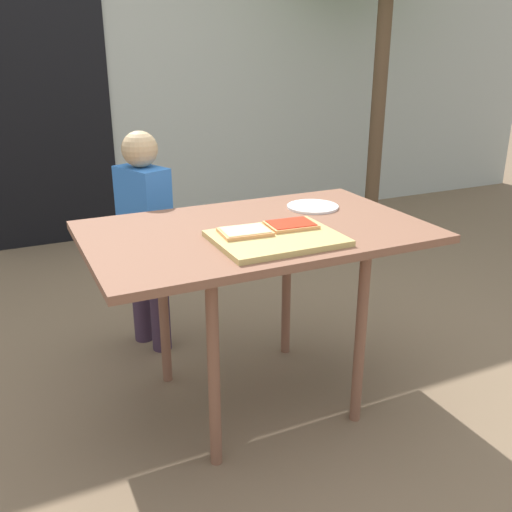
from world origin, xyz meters
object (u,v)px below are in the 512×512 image
(dining_table, at_px, (256,245))
(pizza_slice_far_left, at_px, (245,232))
(cutting_board, at_px, (276,238))
(plate_white_right, at_px, (313,207))
(pizza_slice_far_right, at_px, (291,225))
(child_left, at_px, (145,230))

(dining_table, bearing_deg, pizza_slice_far_left, -131.40)
(dining_table, distance_m, cutting_board, 0.18)
(plate_white_right, bearing_deg, pizza_slice_far_right, -133.70)
(cutting_board, bearing_deg, pizza_slice_far_left, 144.29)
(plate_white_right, bearing_deg, dining_table, -155.52)
(plate_white_right, xyz_separation_m, child_left, (-0.59, 0.48, -0.16))
(plate_white_right, bearing_deg, pizza_slice_far_left, -149.03)
(dining_table, relative_size, pizza_slice_far_left, 6.86)
(dining_table, height_order, plate_white_right, plate_white_right)
(pizza_slice_far_right, relative_size, child_left, 0.18)
(child_left, bearing_deg, pizza_slice_far_left, -76.88)
(dining_table, bearing_deg, child_left, 112.43)
(cutting_board, relative_size, pizza_slice_far_left, 2.35)
(dining_table, xyz_separation_m, child_left, (-0.26, 0.63, -0.09))
(dining_table, relative_size, pizza_slice_far_right, 6.87)
(child_left, bearing_deg, cutting_board, -71.93)
(pizza_slice_far_right, distance_m, plate_white_right, 0.34)
(pizza_slice_far_right, bearing_deg, child_left, 115.85)
(child_left, bearing_deg, dining_table, -67.57)
(cutting_board, relative_size, pizza_slice_far_right, 2.36)
(pizza_slice_far_right, xyz_separation_m, plate_white_right, (0.24, 0.25, -0.02))
(cutting_board, height_order, pizza_slice_far_right, pizza_slice_far_right)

